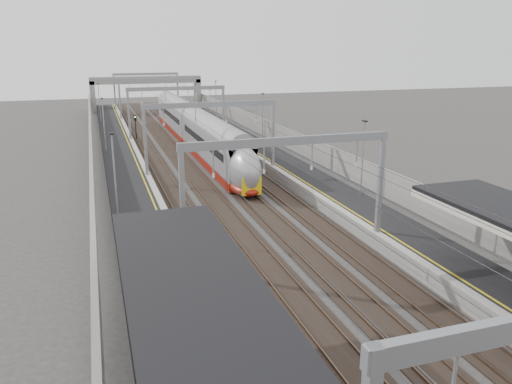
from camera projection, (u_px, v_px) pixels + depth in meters
platform_left at (127, 174)px, 49.41m from camera, size 4.00×120.00×1.00m
platform_right at (278, 163)px, 54.15m from camera, size 4.00×120.00×1.00m
tracks at (206, 172)px, 51.91m from camera, size 11.40×140.00×0.20m
overhead_line at (192, 106)px, 56.24m from camera, size 13.00×140.00×6.60m
overbridge at (146, 84)px, 100.66m from camera, size 22.00×2.20×6.90m
wall_left at (92, 165)px, 48.16m from camera, size 0.30×120.00×3.20m
wall_right at (305, 151)px, 54.79m from camera, size 0.30×120.00×3.20m
train at (197, 134)px, 62.67m from camera, size 2.72×49.49×4.29m
signal_green at (135, 123)px, 69.42m from camera, size 0.32×0.32×3.48m
signal_red_near at (190, 117)px, 75.13m from camera, size 0.32×0.32×3.48m
signal_red_far at (200, 114)px, 78.78m from camera, size 0.32×0.32×3.48m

